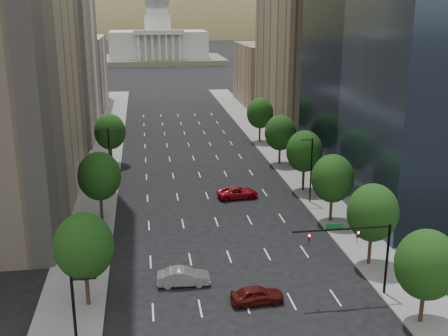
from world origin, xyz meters
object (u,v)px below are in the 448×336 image
capitol (158,44)px  car_red_far (238,193)px  traffic_signal (362,245)px  car_maroon (257,295)px  car_silver (184,277)px

capitol → car_red_far: capitol is taller
traffic_signal → car_maroon: 10.48m
capitol → car_silver: bearing=-91.4°
car_silver → car_red_far: 25.50m
car_maroon → car_silver: car_silver is taller
car_maroon → traffic_signal: bearing=-94.6°
traffic_signal → car_silver: bearing=163.9°
capitol → car_maroon: bearing=-89.7°
capitol → traffic_signal: bearing=-87.3°
car_silver → capitol: bearing=1.1°
capitol → car_silver: capitol is taller
traffic_signal → car_silver: (-15.81, 4.57, -4.34)m
traffic_signal → car_red_far: traffic_signal is taller
traffic_signal → car_silver: 17.01m
car_silver → car_red_far: (9.37, 23.71, -0.04)m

